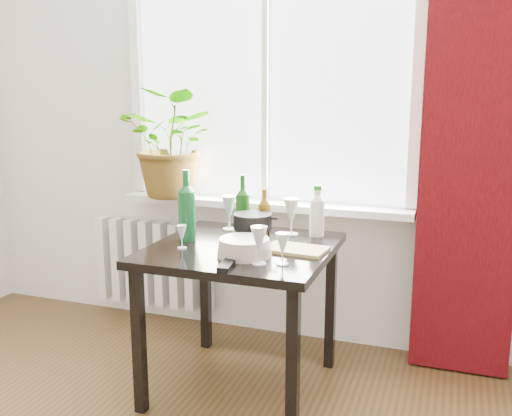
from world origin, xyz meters
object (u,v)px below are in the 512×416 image
(cleaning_bottle, at_px, (317,211))
(cutting_board, at_px, (296,249))
(wine_bottle_right, at_px, (243,204))
(tv_remote, at_px, (227,264))
(radiator, at_px, (154,263))
(fondue_pot, at_px, (253,228))
(wineglass_back_left, at_px, (229,212))
(wineglass_far_right, at_px, (282,249))
(wineglass_front_left, at_px, (182,237))
(wineglass_back_center, at_px, (291,216))
(table, at_px, (242,264))
(wine_bottle_left, at_px, (186,204))
(plate_stack, at_px, (244,247))
(bottle_amber, at_px, (264,213))
(wineglass_front_right, at_px, (259,245))
(potted_plant, at_px, (174,143))

(cleaning_bottle, height_order, cutting_board, cleaning_bottle)
(wine_bottle_right, height_order, tv_remote, wine_bottle_right)
(radiator, bearing_deg, fondue_pot, -32.60)
(fondue_pot, distance_m, tv_remote, 0.40)
(fondue_pot, bearing_deg, wineglass_back_left, 155.20)
(wineglass_far_right, relative_size, wineglass_front_left, 1.25)
(wineglass_back_center, bearing_deg, cleaning_bottle, 9.60)
(tv_remote, bearing_deg, table, 92.27)
(tv_remote, distance_m, cutting_board, 0.39)
(wine_bottle_right, height_order, wineglass_front_left, wine_bottle_right)
(cutting_board, bearing_deg, wine_bottle_left, 179.22)
(tv_remote, bearing_deg, plate_stack, 77.27)
(bottle_amber, distance_m, plate_stack, 0.35)
(radiator, bearing_deg, wineglass_far_right, -37.30)
(table, bearing_deg, wine_bottle_left, 178.22)
(cutting_board, bearing_deg, plate_stack, -141.06)
(wineglass_back_left, xyz_separation_m, wineglass_front_left, (-0.07, -0.42, -0.04))
(bottle_amber, xyz_separation_m, tv_remote, (0.01, -0.51, -0.12))
(radiator, height_order, wineglass_front_right, wineglass_front_right)
(bottle_amber, relative_size, fondue_pot, 1.17)
(radiator, distance_m, cleaning_bottle, 1.29)
(wine_bottle_right, xyz_separation_m, cutting_board, (0.34, -0.21, -0.15))
(bottle_amber, xyz_separation_m, wineglass_back_left, (-0.23, 0.10, -0.03))
(wineglass_front_right, bearing_deg, bottle_amber, 105.89)
(wineglass_back_center, bearing_deg, wineglass_front_right, -88.64)
(wineglass_front_right, xyz_separation_m, wineglass_far_right, (0.10, 0.03, -0.01))
(fondue_pot, bearing_deg, potted_plant, 165.09)
(wineglass_front_right, bearing_deg, tv_remote, -149.03)
(wineglass_front_right, bearing_deg, potted_plant, 135.55)
(wineglass_front_right, bearing_deg, wineglass_back_center, 91.36)
(wine_bottle_right, bearing_deg, table, -70.59)
(wine_bottle_right, xyz_separation_m, fondue_pot, (0.11, -0.15, -0.08))
(wineglass_far_right, height_order, wineglass_back_center, wineglass_back_center)
(bottle_amber, height_order, wineglass_back_left, bottle_amber)
(radiator, xyz_separation_m, bottle_amber, (0.90, -0.45, 0.49))
(wineglass_front_right, relative_size, fondue_pot, 0.79)
(wineglass_back_center, relative_size, wineglass_back_left, 1.04)
(table, distance_m, cutting_board, 0.29)
(tv_remote, bearing_deg, cutting_board, 49.10)
(radiator, relative_size, wine_bottle_left, 2.21)
(wineglass_far_right, bearing_deg, wine_bottle_left, 157.54)
(wine_bottle_left, xyz_separation_m, wineglass_front_left, (0.05, -0.15, -0.12))
(wine_bottle_right, bearing_deg, tv_remote, -76.02)
(bottle_amber, height_order, cleaning_bottle, cleaning_bottle)
(plate_stack, relative_size, tv_remote, 1.46)
(cleaning_bottle, distance_m, wineglass_front_right, 0.58)
(wine_bottle_left, bearing_deg, plate_stack, -24.47)
(wineglass_front_right, bearing_deg, wineglass_front_left, 165.20)
(wineglass_back_left, bearing_deg, fondue_pot, -45.49)
(cutting_board, bearing_deg, wine_bottle_right, 148.53)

